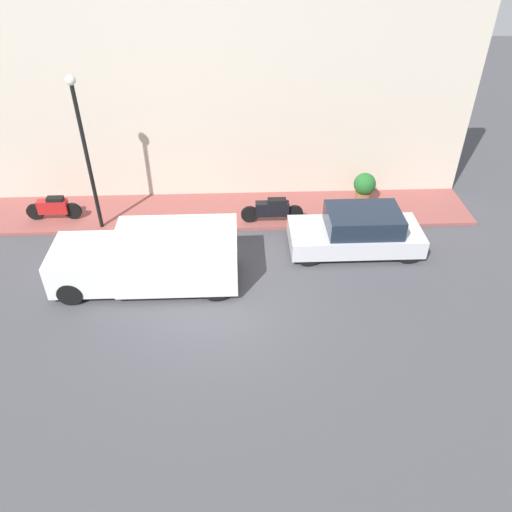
% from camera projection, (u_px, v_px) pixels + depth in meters
% --- Properties ---
extents(ground_plane, '(60.00, 60.00, 0.00)m').
position_uv_depth(ground_plane, '(220.00, 301.00, 13.44)').
color(ground_plane, '#47474C').
extents(sidewalk, '(2.36, 16.89, 0.11)m').
position_uv_depth(sidewalk, '(222.00, 211.00, 17.14)').
color(sidewalk, '#934C47').
rests_on(sidewalk, ground_plane).
extents(building_facade, '(0.30, 16.89, 7.12)m').
position_uv_depth(building_facade, '(218.00, 97.00, 16.15)').
color(building_facade, beige).
rests_on(building_facade, ground_plane).
extents(parked_car, '(1.74, 3.96, 1.34)m').
position_uv_depth(parked_car, '(357.00, 231.00, 15.04)').
color(parked_car, silver).
rests_on(parked_car, ground_plane).
extents(delivery_van, '(1.89, 5.02, 1.63)m').
position_uv_depth(delivery_van, '(149.00, 258.00, 13.61)').
color(delivery_van, white).
rests_on(delivery_van, ground_plane).
extents(motorcycle_red, '(0.30, 1.80, 0.81)m').
position_uv_depth(motorcycle_red, '(53.00, 207.00, 16.38)').
color(motorcycle_red, '#B21E1E').
rests_on(motorcycle_red, sidewalk).
extents(motorcycle_black, '(0.30, 2.04, 0.84)m').
position_uv_depth(motorcycle_black, '(273.00, 210.00, 16.24)').
color(motorcycle_black, black).
rests_on(motorcycle_black, sidewalk).
extents(streetlamp, '(0.29, 0.29, 4.84)m').
position_uv_depth(streetlamp, '(84.00, 141.00, 14.53)').
color(streetlamp, black).
rests_on(streetlamp, sidewalk).
extents(potted_plant, '(0.75, 0.75, 1.11)m').
position_uv_depth(potted_plant, '(364.00, 187.00, 17.16)').
color(potted_plant, brown).
rests_on(potted_plant, sidewalk).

